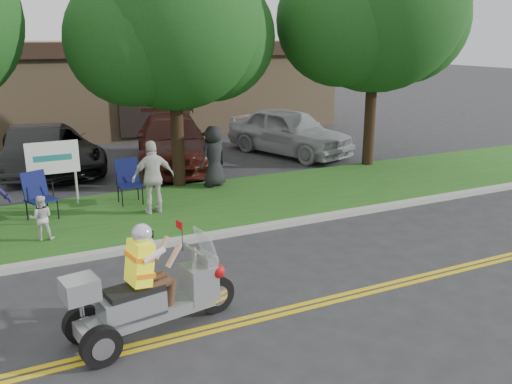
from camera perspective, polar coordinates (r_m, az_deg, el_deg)
name	(u,v)px	position (r m, az deg, el deg)	size (l,w,h in m)	color
ground	(284,295)	(9.36, 3.02, -10.78)	(120.00, 120.00, 0.00)	#28282B
centerline_near	(302,310)	(8.91, 4.85, -12.25)	(60.00, 0.10, 0.01)	gold
centerline_far	(297,305)	(9.03, 4.33, -11.82)	(60.00, 0.10, 0.01)	gold
curb	(217,235)	(11.87, -4.10, -4.50)	(60.00, 0.25, 0.12)	#A8A89E
grass_verge	(185,208)	(13.78, -7.44, -1.66)	(60.00, 4.00, 0.10)	#205215
commercial_building	(131,84)	(27.05, -13.05, 11.01)	(18.00, 8.20, 4.00)	#9E7F5B
tree_mid	(175,28)	(15.24, -8.56, 16.71)	(5.88, 4.80, 7.05)	#332114
tree_right	(377,9)	(18.16, 12.63, 18.27)	(6.86, 5.60, 8.07)	#332114
business_sign	(53,161)	(14.25, -20.59, 3.03)	(1.25, 0.06, 1.75)	silver
trike_scooter	(148,297)	(8.12, -11.29, -10.75)	(2.64, 1.05, 1.73)	black
lawn_chair_a	(128,178)	(14.18, -13.31, 1.42)	(0.59, 0.61, 1.12)	black
lawn_chair_b	(38,193)	(13.53, -21.99, -0.07)	(0.78, 0.79, 1.12)	black
spectator_adult_right	(153,177)	(13.13, -10.77, 1.54)	(1.04, 0.43, 1.77)	silver
spectator_chair_b	(214,156)	(15.31, -4.47, 3.76)	(0.84, 0.55, 1.72)	black
child_right	(41,218)	(12.14, -21.68, -2.54)	(0.47, 0.36, 0.96)	silver
parked_car_left	(37,150)	(18.62, -22.08, 4.11)	(1.56, 4.47, 1.47)	#2B2B2D
parked_car_mid	(53,149)	(18.67, -20.62, 4.26)	(2.41, 5.22, 1.45)	black
parked_car_right	(172,141)	(18.50, -8.79, 5.31)	(2.30, 5.67, 1.64)	#461710
parked_car_far_right	(289,131)	(20.02, 3.49, 6.39)	(2.02, 5.03, 1.71)	#A2A4A9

